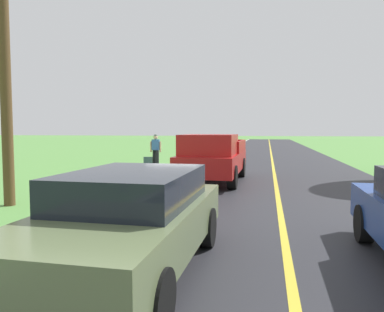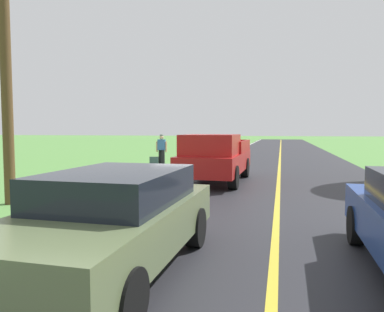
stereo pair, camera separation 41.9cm
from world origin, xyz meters
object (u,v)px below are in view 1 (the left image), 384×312
Objects in this scene: sedan_ahead_same_lane at (130,219)px; hitchhiker_walking at (156,148)px; suitcase_carried at (148,161)px; utility_pole_roadside at (5,64)px; pickup_truck_passing at (213,157)px.

hitchhiker_walking is at bearing -74.28° from sedan_ahead_same_lane.
hitchhiker_walking is 0.84m from suitcase_carried.
hitchhiker_walking is 3.45× the size of suitcase_carried.
sedan_ahead_same_lane is at bearing 105.72° from hitchhiker_walking.
utility_pole_roadside is at bearing -6.11° from suitcase_carried.
suitcase_carried is (0.41, 0.12, -0.73)m from hitchhiker_walking.
suitcase_carried is at bearing -91.34° from utility_pole_roadside.
utility_pole_roadside is (0.25, 10.81, 3.41)m from suitcase_carried.
utility_pole_roadside reaches higher than suitcase_carried.
sedan_ahead_same_lane is (-4.11, 14.61, -0.23)m from hitchhiker_walking.
hitchhiker_walking is at bearing -54.79° from pickup_truck_passing.
suitcase_carried is 0.07× the size of utility_pole_roadside.
suitcase_carried is 7.08m from pickup_truck_passing.
pickup_truck_passing reaches higher than suitcase_carried.
sedan_ahead_same_lane is 6.70m from utility_pole_roadside.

